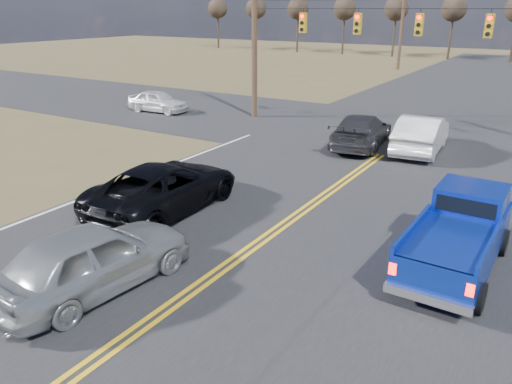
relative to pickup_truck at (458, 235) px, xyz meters
The scene contains 12 objects.
ground 7.15m from the pickup_truck, 132.55° to the right, with size 160.00×160.00×0.00m, color brown.
road_main 6.82m from the pickup_truck, 135.19° to the left, with size 14.00×120.00×0.02m, color #28282B.
road_cross 13.67m from the pickup_truck, 110.60° to the left, with size 120.00×12.00×0.02m, color #28282B.
signal_gantry 13.92m from the pickup_truck, 108.91° to the left, with size 19.60×4.83×10.00m.
utility_poles 13.43m from the pickup_truck, 112.19° to the left, with size 19.60×58.32×10.00m.
treeline 22.77m from the pickup_truck, 102.46° to the left, with size 87.00×117.80×7.40m.
pickup_truck is the anchor object (origin of this frame).
silver_suv 8.60m from the pickup_truck, 141.55° to the right, with size 1.88×4.68×1.59m, color #919498.
black_suv 8.66m from the pickup_truck, behind, with size 2.54×5.50×1.53m, color black.
white_car_queue 10.86m from the pickup_truck, 109.04° to the left, with size 1.73×4.97×1.64m, color silver.
dgrey_car_queue 11.48m from the pickup_truck, 122.19° to the left, with size 2.07×5.10×1.48m, color #302F34.
cross_car_west 22.44m from the pickup_truck, 150.94° to the left, with size 3.86×1.55×1.32m, color white.
Camera 1 is at (6.41, -6.64, 6.06)m, focal length 35.00 mm.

